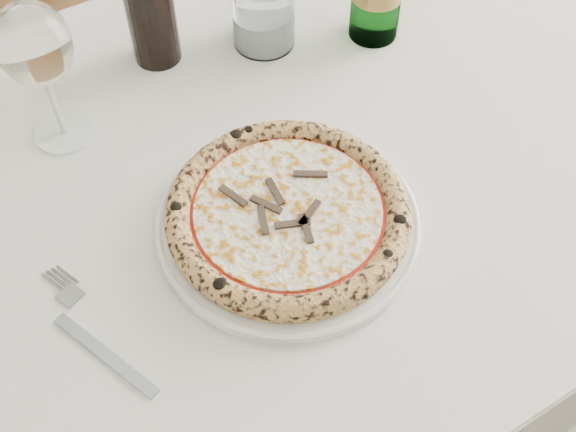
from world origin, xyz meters
name	(u,v)px	position (x,y,z in m)	size (l,w,h in m)	color
dining_table	(245,217)	(-0.03, 0.13, 0.67)	(1.47, 0.92, 0.76)	olive
plate	(288,222)	(-0.03, 0.03, 0.76)	(0.30, 0.30, 0.02)	white
pizza	(288,213)	(-0.03, 0.03, 0.78)	(0.28, 0.28, 0.03)	#DDB258
fork	(94,335)	(-0.28, 0.03, 0.76)	(0.06, 0.20, 0.00)	gray
wine_glass	(34,47)	(-0.18, 0.31, 0.90)	(0.09, 0.09, 0.20)	silver
tumbler	(264,17)	(0.13, 0.32, 0.80)	(0.09, 0.09, 0.10)	white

